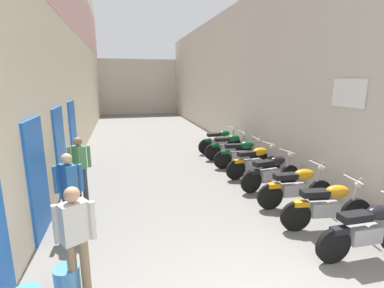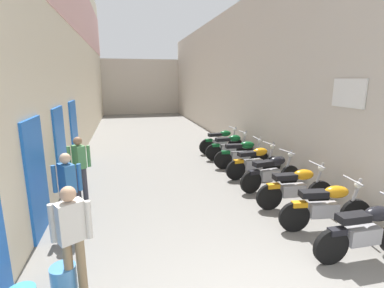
# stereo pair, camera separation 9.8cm
# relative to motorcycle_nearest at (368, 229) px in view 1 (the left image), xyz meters

# --- Properties ---
(ground_plane) EXTENTS (38.64, 38.64, 0.00)m
(ground_plane) POSITION_rel_motorcycle_nearest_xyz_m (-2.22, 8.07, -0.50)
(ground_plane) COLOR slate
(building_left) EXTENTS (0.45, 22.64, 8.39)m
(building_left) POSITION_rel_motorcycle_nearest_xyz_m (-5.57, 10.02, 3.73)
(building_left) COLOR beige
(building_left) RESTS_ON ground
(building_right) EXTENTS (0.45, 22.64, 5.90)m
(building_right) POSITION_rel_motorcycle_nearest_xyz_m (1.14, 10.07, 2.45)
(building_right) COLOR beige
(building_right) RESTS_ON ground
(building_far_end) EXTENTS (9.32, 2.00, 4.53)m
(building_far_end) POSITION_rel_motorcycle_nearest_xyz_m (-2.22, 22.39, 1.76)
(building_far_end) COLOR beige
(building_far_end) RESTS_ON ground
(motorcycle_nearest) EXTENTS (1.85, 0.58, 1.04)m
(motorcycle_nearest) POSITION_rel_motorcycle_nearest_xyz_m (0.00, 0.00, 0.00)
(motorcycle_nearest) COLOR black
(motorcycle_nearest) RESTS_ON ground
(motorcycle_second) EXTENTS (1.84, 0.58, 1.04)m
(motorcycle_second) POSITION_rel_motorcycle_nearest_xyz_m (-0.00, 0.96, 0.00)
(motorcycle_second) COLOR black
(motorcycle_second) RESTS_ON ground
(motorcycle_third) EXTENTS (1.85, 0.58, 1.04)m
(motorcycle_third) POSITION_rel_motorcycle_nearest_xyz_m (-0.00, 1.99, 0.00)
(motorcycle_third) COLOR black
(motorcycle_third) RESTS_ON ground
(motorcycle_fourth) EXTENTS (1.84, 0.58, 1.04)m
(motorcycle_fourth) POSITION_rel_motorcycle_nearest_xyz_m (-0.00, 3.11, 0.00)
(motorcycle_fourth) COLOR black
(motorcycle_fourth) RESTS_ON ground
(motorcycle_fifth) EXTENTS (1.85, 0.58, 1.04)m
(motorcycle_fifth) POSITION_rel_motorcycle_nearest_xyz_m (-0.00, 4.11, 0.00)
(motorcycle_fifth) COLOR black
(motorcycle_fifth) RESTS_ON ground
(motorcycle_sixth) EXTENTS (1.85, 0.58, 1.04)m
(motorcycle_sixth) POSITION_rel_motorcycle_nearest_xyz_m (-0.00, 5.09, 0.00)
(motorcycle_sixth) COLOR black
(motorcycle_sixth) RESTS_ON ground
(motorcycle_seventh) EXTENTS (1.85, 0.58, 1.04)m
(motorcycle_seventh) POSITION_rel_motorcycle_nearest_xyz_m (-0.00, 6.20, 0.00)
(motorcycle_seventh) COLOR black
(motorcycle_seventh) RESTS_ON ground
(motorcycle_eighth) EXTENTS (1.85, 0.58, 1.04)m
(motorcycle_eighth) POSITION_rel_motorcycle_nearest_xyz_m (-0.00, 7.15, 0.00)
(motorcycle_eighth) COLOR black
(motorcycle_eighth) RESTS_ON ground
(pedestrian_by_doorway) EXTENTS (0.52, 0.35, 1.57)m
(pedestrian_by_doorway) POSITION_rel_motorcycle_nearest_xyz_m (-4.45, 0.22, 0.42)
(pedestrian_by_doorway) COLOR #8C7251
(pedestrian_by_doorway) RESTS_ON ground
(pedestrian_mid_alley) EXTENTS (0.52, 0.39, 1.57)m
(pedestrian_mid_alley) POSITION_rel_motorcycle_nearest_xyz_m (-4.81, 2.02, 0.42)
(pedestrian_mid_alley) COLOR #383842
(pedestrian_mid_alley) RESTS_ON ground
(pedestrian_further_down) EXTENTS (0.52, 0.39, 1.57)m
(pedestrian_further_down) POSITION_rel_motorcycle_nearest_xyz_m (-4.81, 3.58, 0.42)
(pedestrian_further_down) COLOR #383842
(pedestrian_further_down) RESTS_ON ground
(water_jug_beside_first) EXTENTS (0.34, 0.34, 0.42)m
(water_jug_beside_first) POSITION_rel_motorcycle_nearest_xyz_m (-4.63, 0.27, -0.29)
(water_jug_beside_first) COLOR #4C8CCC
(water_jug_beside_first) RESTS_ON ground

